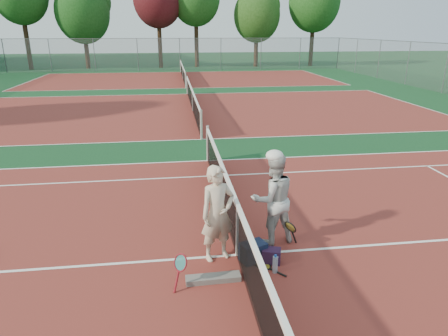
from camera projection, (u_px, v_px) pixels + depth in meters
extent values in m
plane|color=#0F391B|center=(237.00, 255.00, 7.17)|extent=(130.00, 130.00, 0.00)
cube|color=maroon|center=(237.00, 255.00, 7.17)|extent=(23.77, 10.97, 0.01)
cube|color=maroon|center=(193.00, 111.00, 19.80)|extent=(23.77, 10.97, 0.01)
cube|color=maroon|center=(183.00, 79.00, 32.44)|extent=(23.77, 10.97, 0.01)
imported|color=beige|center=(218.00, 214.00, 6.82)|extent=(0.73, 0.60, 1.72)
imported|color=silver|center=(273.00, 199.00, 7.38)|extent=(0.96, 0.82, 1.75)
cube|color=#101932|center=(253.00, 252.00, 6.96)|extent=(0.51, 0.43, 0.34)
cube|color=black|center=(271.00, 256.00, 6.91)|extent=(0.37, 0.30, 0.26)
cube|color=#635E5A|center=(213.00, 278.00, 6.42)|extent=(0.89, 0.23, 0.09)
cylinder|color=#C8E6FE|center=(275.00, 265.00, 6.61)|extent=(0.09, 0.09, 0.30)
cylinder|color=#382314|center=(27.00, 40.00, 39.03)|extent=(0.44, 0.44, 5.67)
cylinder|color=#382314|center=(86.00, 47.00, 40.23)|extent=(0.44, 0.44, 4.32)
ellipsoid|color=#144513|center=(82.00, 12.00, 39.16)|extent=(5.26, 5.26, 6.04)
cylinder|color=#382314|center=(160.00, 41.00, 40.85)|extent=(0.44, 0.44, 5.34)
cylinder|color=#382314|center=(196.00, 40.00, 41.62)|extent=(0.44, 0.44, 5.52)
cylinder|color=#382314|center=(256.00, 46.00, 42.30)|extent=(0.44, 0.44, 4.16)
ellipsoid|color=#1F4714|center=(257.00, 15.00, 41.27)|extent=(4.80, 4.80, 5.52)
cylinder|color=#382314|center=(312.00, 41.00, 42.94)|extent=(0.44, 0.44, 5.20)
ellipsoid|color=#184A15|center=(314.00, 2.00, 41.65)|extent=(5.34, 5.34, 6.14)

